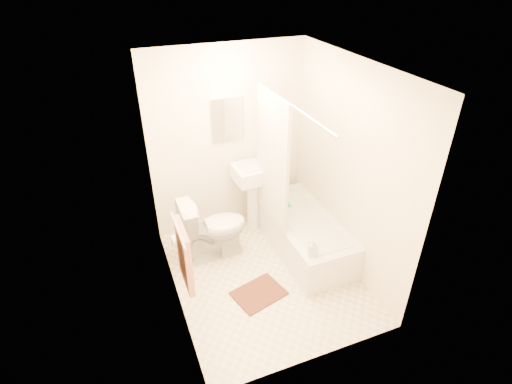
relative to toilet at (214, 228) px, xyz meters
name	(u,v)px	position (x,y,z in m)	size (l,w,h in m)	color
floor	(264,275)	(0.42, -0.58, -0.40)	(2.40, 2.40, 0.00)	beige
ceiling	(267,67)	(0.42, -0.58, 2.00)	(2.40, 2.40, 0.00)	white
wall_back	(228,142)	(0.42, 0.62, 0.80)	(2.00, 0.02, 2.40)	beige
wall_left	(167,207)	(-0.58, -0.58, 0.80)	(0.02, 2.40, 2.40)	beige
wall_right	(349,170)	(1.42, -0.58, 0.80)	(0.02, 2.40, 2.40)	beige
mirror	(228,120)	(0.42, 0.60, 1.10)	(0.40, 0.03, 0.55)	white
curtain_rod	(291,104)	(0.72, -0.48, 1.60)	(0.03, 0.03, 1.70)	silver
shower_curtain	(272,160)	(0.72, -0.08, 0.82)	(0.04, 0.80, 1.55)	silver
towel_bar	(178,230)	(-0.54, -0.83, 0.70)	(0.02, 0.02, 0.60)	silver
towel	(184,256)	(-0.51, -0.83, 0.38)	(0.06, 0.45, 0.66)	#CC7266
toilet_paper	(177,240)	(-0.51, -0.46, 0.30)	(0.12, 0.12, 0.11)	white
toilet	(214,228)	(0.00, 0.00, 0.00)	(0.45, 0.81, 0.79)	white
sink	(254,194)	(0.67, 0.37, 0.12)	(0.52, 0.42, 1.03)	white
bathtub	(303,233)	(1.07, -0.28, -0.17)	(0.70, 1.59, 0.45)	white
bath_mat	(259,293)	(0.25, -0.84, -0.39)	(0.54, 0.41, 0.02)	#4B261A
soap_bottle	(313,247)	(0.84, -0.93, 0.16)	(0.09, 0.10, 0.21)	white
scrub_brush	(287,203)	(1.00, 0.08, 0.07)	(0.05, 0.18, 0.04)	#36B96A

